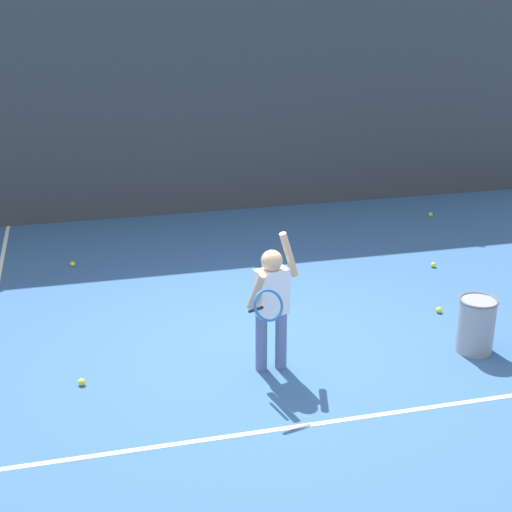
# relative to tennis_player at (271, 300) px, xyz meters

# --- Properties ---
(ground_plane) EXTENTS (20.00, 20.00, 0.00)m
(ground_plane) POSITION_rel_tennis_player_xyz_m (0.11, 0.42, -0.73)
(ground_plane) COLOR #335B93
(court_line_baseline) EXTENTS (9.00, 0.05, 0.00)m
(court_line_baseline) POSITION_rel_tennis_player_xyz_m (0.11, -0.98, -0.72)
(court_line_baseline) COLOR white
(court_line_baseline) RESTS_ON ground
(back_fence_windscreen) EXTENTS (13.04, 0.08, 3.78)m
(back_fence_windscreen) POSITION_rel_tennis_player_xyz_m (0.11, 5.13, 1.16)
(back_fence_windscreen) COLOR #383D42
(back_fence_windscreen) RESTS_ON ground
(fence_post_2) EXTENTS (0.09, 0.09, 3.93)m
(fence_post_2) POSITION_rel_tennis_player_xyz_m (0.11, 5.19, 1.24)
(fence_post_2) COLOR slate
(fence_post_2) RESTS_ON ground
(fence_post_3) EXTENTS (0.09, 0.09, 3.93)m
(fence_post_3) POSITION_rel_tennis_player_xyz_m (3.30, 5.19, 1.24)
(fence_post_3) COLOR slate
(fence_post_3) RESTS_ON ground
(tennis_player) EXTENTS (0.60, 0.71, 1.35)m
(tennis_player) POSITION_rel_tennis_player_xyz_m (0.00, 0.00, 0.00)
(tennis_player) COLOR slate
(tennis_player) RESTS_ON ground
(ball_hopper) EXTENTS (0.38, 0.38, 0.56)m
(ball_hopper) POSITION_rel_tennis_player_xyz_m (2.07, -0.13, -0.44)
(ball_hopper) COLOR gray
(ball_hopper) RESTS_ON ground
(tennis_ball_0) EXTENTS (0.07, 0.07, 0.07)m
(tennis_ball_0) POSITION_rel_tennis_player_xyz_m (-1.76, 0.14, -0.69)
(tennis_ball_0) COLOR #CCE033
(tennis_ball_0) RESTS_ON ground
(tennis_ball_1) EXTENTS (0.07, 0.07, 0.07)m
(tennis_ball_1) POSITION_rel_tennis_player_xyz_m (-1.78, 3.19, -0.69)
(tennis_ball_1) COLOR #CCE033
(tennis_ball_1) RESTS_ON ground
(tennis_ball_2) EXTENTS (0.07, 0.07, 0.07)m
(tennis_ball_2) POSITION_rel_tennis_player_xyz_m (3.64, 4.00, -0.69)
(tennis_ball_2) COLOR #CCE033
(tennis_ball_2) RESTS_ON ground
(tennis_ball_4) EXTENTS (0.07, 0.07, 0.07)m
(tennis_ball_4) POSITION_rel_tennis_player_xyz_m (2.14, 0.77, -0.69)
(tennis_ball_4) COLOR #CCE033
(tennis_ball_4) RESTS_ON ground
(tennis_ball_5) EXTENTS (0.07, 0.07, 0.07)m
(tennis_ball_5) POSITION_rel_tennis_player_xyz_m (2.71, 2.04, -0.69)
(tennis_ball_5) COLOR #CCE033
(tennis_ball_5) RESTS_ON ground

